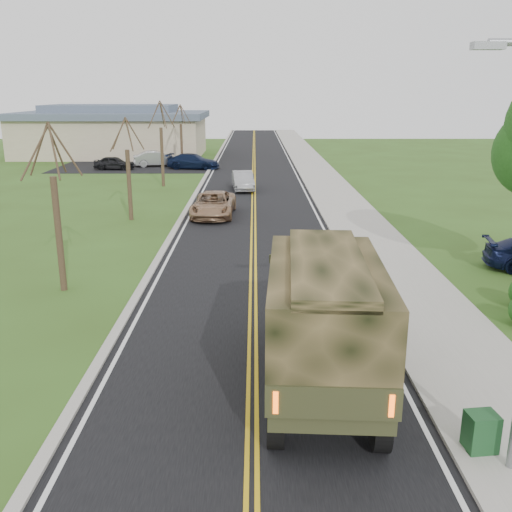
{
  "coord_description": "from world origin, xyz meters",
  "views": [
    {
      "loc": [
        0.05,
        -9.93,
        7.06
      ],
      "look_at": [
        0.1,
        8.27,
        1.8
      ],
      "focal_mm": 40.0,
      "sensor_mm": 36.0,
      "label": 1
    }
  ],
  "objects_px": {
    "military_truck": "(323,312)",
    "suv_champagne": "(213,204)",
    "sedan_silver": "(243,181)",
    "utility_box_near": "(481,432)"
  },
  "relations": [
    {
      "from": "military_truck",
      "to": "suv_champagne",
      "type": "distance_m",
      "value": 20.67
    },
    {
      "from": "suv_champagne",
      "to": "sedan_silver",
      "type": "distance_m",
      "value": 9.43
    },
    {
      "from": "suv_champagne",
      "to": "utility_box_near",
      "type": "distance_m",
      "value": 23.89
    },
    {
      "from": "military_truck",
      "to": "utility_box_near",
      "type": "distance_m",
      "value": 4.21
    },
    {
      "from": "military_truck",
      "to": "sedan_silver",
      "type": "xyz_separation_m",
      "value": [
        -2.49,
        29.52,
        -1.35
      ]
    },
    {
      "from": "utility_box_near",
      "to": "military_truck",
      "type": "bearing_deg",
      "value": 130.8
    },
    {
      "from": "suv_champagne",
      "to": "utility_box_near",
      "type": "relative_size",
      "value": 6.37
    },
    {
      "from": "sedan_silver",
      "to": "utility_box_near",
      "type": "distance_m",
      "value": 32.6
    },
    {
      "from": "military_truck",
      "to": "utility_box_near",
      "type": "bearing_deg",
      "value": -38.77
    },
    {
      "from": "suv_champagne",
      "to": "sedan_silver",
      "type": "xyz_separation_m",
      "value": [
        1.55,
        9.3,
        -0.02
      ]
    }
  ]
}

